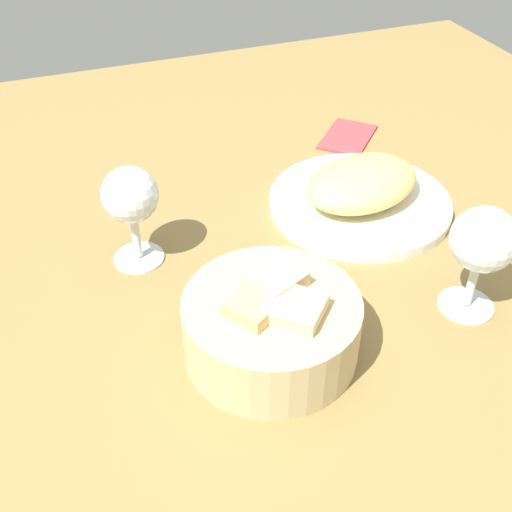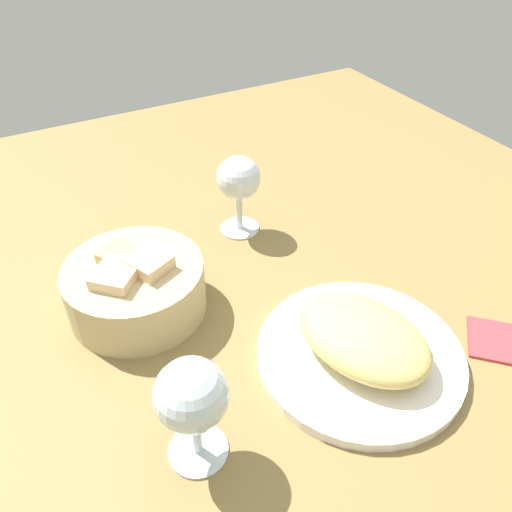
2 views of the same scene
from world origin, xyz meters
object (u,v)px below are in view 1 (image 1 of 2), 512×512
(folded_napkin, at_px, (348,136))
(wine_glass_far, at_px, (483,244))
(plate, at_px, (359,203))
(wine_glass_near, at_px, (131,200))
(bread_basket, at_px, (272,325))

(folded_napkin, bearing_deg, wine_glass_far, 36.21)
(plate, xyz_separation_m, wine_glass_near, (0.31, 0.00, 0.08))
(wine_glass_near, distance_m, folded_napkin, 0.44)
(bread_basket, bearing_deg, plate, -135.81)
(plate, relative_size, bread_basket, 1.37)
(wine_glass_far, bearing_deg, bread_basket, -3.44)
(plate, distance_m, bread_basket, 0.30)
(wine_glass_near, xyz_separation_m, wine_glass_far, (-0.33, 0.22, 0.00))
(wine_glass_near, bearing_deg, bread_basket, 115.56)
(wine_glass_near, relative_size, folded_napkin, 1.17)
(bread_basket, bearing_deg, wine_glass_near, -64.44)
(plate, height_order, folded_napkin, plate)
(wine_glass_near, xyz_separation_m, folded_napkin, (-0.39, -0.19, -0.08))
(bread_basket, xyz_separation_m, folded_napkin, (-0.29, -0.39, -0.03))
(plate, height_order, wine_glass_near, wine_glass_near)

